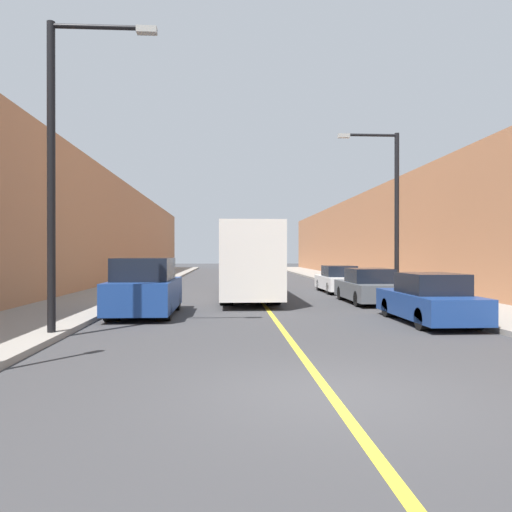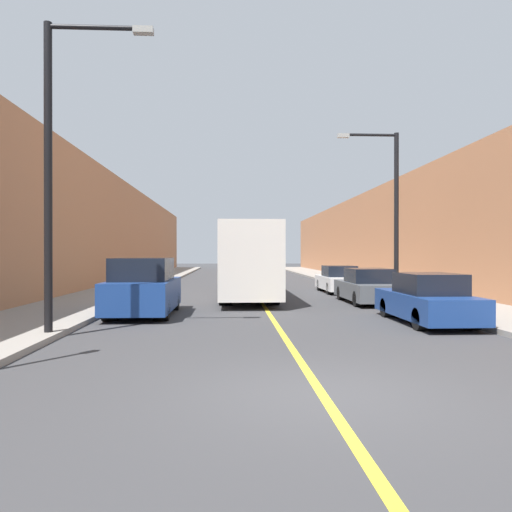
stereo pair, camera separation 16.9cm
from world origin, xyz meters
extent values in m
plane|color=#38383A|center=(0.00, 0.00, 0.00)|extent=(200.00, 200.00, 0.00)
cube|color=gray|center=(-7.32, 30.00, 0.07)|extent=(3.58, 72.00, 0.15)
cube|color=gray|center=(7.32, 30.00, 0.07)|extent=(3.58, 72.00, 0.15)
cube|color=#B2724C|center=(-11.11, 30.00, 3.74)|extent=(4.00, 72.00, 7.48)
cube|color=#B2724C|center=(11.11, 30.00, 3.44)|extent=(4.00, 72.00, 6.88)
cube|color=gold|center=(0.00, 30.00, 0.00)|extent=(0.16, 72.00, 0.01)
cube|color=silver|center=(-0.57, 16.80, 1.83)|extent=(2.46, 12.30, 3.02)
cube|color=black|center=(-0.57, 10.68, 2.36)|extent=(2.09, 0.04, 1.36)
cylinder|color=black|center=(-1.53, 12.99, 0.54)|extent=(0.54, 1.08, 1.08)
cylinder|color=black|center=(0.38, 12.99, 0.54)|extent=(0.54, 1.08, 1.08)
cylinder|color=black|center=(-1.53, 20.62, 0.54)|extent=(0.54, 1.08, 1.08)
cylinder|color=black|center=(0.38, 20.62, 0.54)|extent=(0.54, 1.08, 1.08)
cube|color=navy|center=(-4.27, 9.79, 0.70)|extent=(2.04, 4.68, 0.99)
cube|color=black|center=(-4.27, 9.56, 1.57)|extent=(1.79, 2.58, 0.74)
cube|color=black|center=(-4.27, 7.48, 0.87)|extent=(1.73, 0.04, 0.45)
cylinder|color=black|center=(-5.07, 8.34, 0.34)|extent=(0.45, 0.68, 0.68)
cylinder|color=black|center=(-3.48, 8.34, 0.34)|extent=(0.45, 0.68, 0.68)
cylinder|color=black|center=(-5.07, 11.25, 0.34)|extent=(0.45, 0.68, 0.68)
cylinder|color=black|center=(-3.48, 11.25, 0.34)|extent=(0.45, 0.68, 0.68)
cube|color=navy|center=(4.54, 7.41, 0.54)|extent=(1.76, 4.66, 0.71)
cube|color=black|center=(4.54, 7.17, 1.20)|extent=(1.55, 2.10, 0.61)
cube|color=black|center=(4.54, 5.11, 0.67)|extent=(1.50, 0.04, 0.32)
cylinder|color=black|center=(3.85, 5.96, 0.31)|extent=(0.39, 0.62, 0.62)
cylinder|color=black|center=(5.22, 5.96, 0.31)|extent=(0.39, 0.62, 0.62)
cylinder|color=black|center=(3.85, 8.85, 0.31)|extent=(0.39, 0.62, 0.62)
cylinder|color=black|center=(5.22, 8.85, 0.31)|extent=(0.39, 0.62, 0.62)
cube|color=#51565B|center=(4.43, 13.50, 0.53)|extent=(1.83, 4.69, 0.69)
cube|color=black|center=(4.43, 13.26, 1.17)|extent=(1.61, 2.11, 0.59)
cube|color=black|center=(4.43, 11.18, 0.65)|extent=(1.56, 0.04, 0.31)
cylinder|color=black|center=(3.72, 12.04, 0.31)|extent=(0.40, 0.62, 0.62)
cylinder|color=black|center=(5.15, 12.04, 0.31)|extent=(0.40, 0.62, 0.62)
cylinder|color=black|center=(3.72, 14.95, 0.31)|extent=(0.40, 0.62, 0.62)
cylinder|color=black|center=(5.15, 14.95, 0.31)|extent=(0.40, 0.62, 0.62)
cube|color=silver|center=(4.48, 19.30, 0.53)|extent=(1.76, 4.47, 0.68)
cube|color=black|center=(4.48, 19.08, 1.16)|extent=(1.55, 2.01, 0.58)
cube|color=black|center=(4.48, 17.10, 0.65)|extent=(1.50, 0.04, 0.31)
cylinder|color=black|center=(3.80, 17.92, 0.31)|extent=(0.39, 0.62, 0.62)
cylinder|color=black|center=(5.17, 17.92, 0.31)|extent=(0.39, 0.62, 0.62)
cylinder|color=black|center=(3.80, 20.69, 0.31)|extent=(0.39, 0.62, 0.62)
cylinder|color=black|center=(5.17, 20.69, 0.31)|extent=(0.39, 0.62, 0.62)
cylinder|color=black|center=(-5.83, 5.25, 3.96)|extent=(0.20, 0.20, 7.63)
cylinder|color=black|center=(-4.67, 5.25, 7.68)|extent=(2.33, 0.12, 0.12)
cube|color=#999993|center=(-3.51, 5.25, 7.63)|extent=(0.50, 0.24, 0.16)
cylinder|color=black|center=(5.83, 13.91, 3.73)|extent=(0.20, 0.20, 7.16)
cylinder|color=black|center=(4.67, 13.91, 7.21)|extent=(2.33, 0.12, 0.12)
cube|color=#999993|center=(3.51, 13.91, 7.16)|extent=(0.50, 0.24, 0.16)
camera|label=1|loc=(-1.53, -7.27, 2.08)|focal=35.00mm
camera|label=2|loc=(-1.36, -7.28, 2.08)|focal=35.00mm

